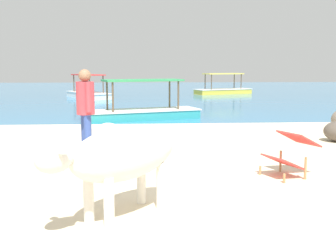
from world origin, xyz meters
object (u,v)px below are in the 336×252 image
at_px(deck_chair_near, 291,151).
at_px(boat_yellow, 223,90).
at_px(boat_white, 88,93).
at_px(cow, 123,154).
at_px(boat_teal, 143,111).
at_px(person_standing, 86,107).

distance_m(deck_chair_near, boat_yellow, 19.56).
bearing_deg(boat_yellow, boat_white, -1.66).
xyz_separation_m(cow, deck_chair_near, (2.47, 1.58, -0.33)).
bearing_deg(boat_teal, boat_white, 89.94).
xyz_separation_m(boat_teal, boat_yellow, (5.04, 12.17, 0.00)).
bearing_deg(deck_chair_near, boat_teal, -97.04).
bearing_deg(person_standing, boat_yellow, -130.89).
bearing_deg(boat_yellow, boat_teal, 46.24).
bearing_deg(deck_chair_near, boat_white, -96.85).
distance_m(cow, boat_white, 18.29).
bearing_deg(cow, person_standing, -122.83).
bearing_deg(boat_teal, boat_yellow, 49.81).
relative_size(boat_teal, boat_white, 1.03).
bearing_deg(person_standing, boat_teal, -122.21).
xyz_separation_m(cow, boat_yellow, (5.27, 20.93, -0.46)).
distance_m(person_standing, boat_teal, 5.97).
height_order(person_standing, boat_yellow, person_standing).
height_order(cow, boat_teal, boat_teal).
bearing_deg(person_standing, cow, 82.89).
distance_m(boat_yellow, boat_white, 8.50).
bearing_deg(boat_white, boat_yellow, -101.18).
relative_size(cow, boat_yellow, 0.44).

